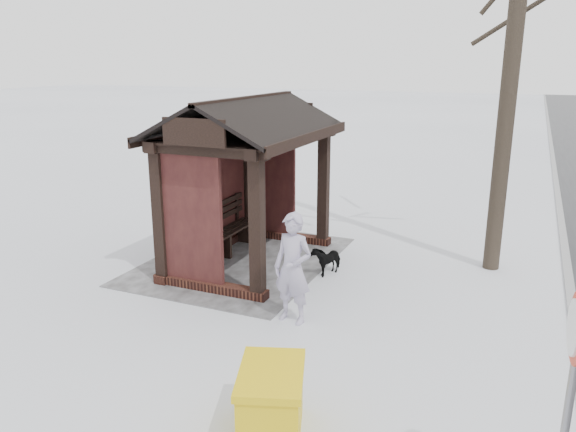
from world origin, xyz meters
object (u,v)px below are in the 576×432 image
Objects in this scene: bus_shelter at (241,148)px; pedestrian at (293,268)px; dog at (326,259)px; grit_bin at (271,402)px; road_sign at (572,366)px.

pedestrian is at bearing 43.39° from bus_shelter.
dog is 0.57× the size of grit_bin.
grit_bin is 0.52× the size of road_sign.
pedestrian is 2.64m from grit_bin.
road_sign is (2.79, 3.39, 0.74)m from pedestrian.
grit_bin is at bearing 31.01° from bus_shelter.
bus_shelter reaches higher than road_sign.
grit_bin is at bearing -102.39° from road_sign.
bus_shelter is 5.68× the size of dog.
dog is at bearing 104.10° from pedestrian.
grit_bin is at bearing -59.13° from dog.
dog is (-1.99, -0.19, -0.55)m from pedestrian.
pedestrian is at bearing -134.83° from road_sign.
bus_shelter is at bearing 141.99° from pedestrian.
road_sign is (0.32, 2.58, 1.19)m from grit_bin.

